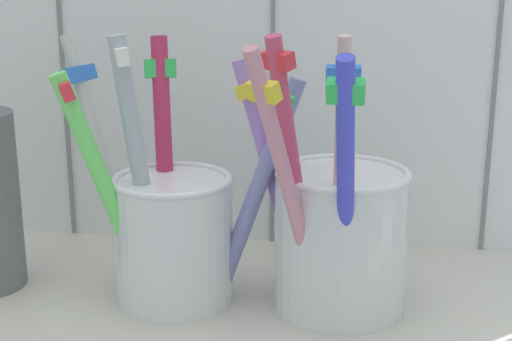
# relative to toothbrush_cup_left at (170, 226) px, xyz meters

# --- Properties ---
(counter_slab) EXTENTS (0.64, 0.22, 0.02)m
(counter_slab) POSITION_rel_toothbrush_cup_left_xyz_m (0.05, 0.00, -0.06)
(counter_slab) COLOR #BCB7AD
(counter_slab) RESTS_ON ground
(toothbrush_cup_left) EXTENTS (0.16, 0.09, 0.17)m
(toothbrush_cup_left) POSITION_rel_toothbrush_cup_left_xyz_m (0.00, 0.00, 0.00)
(toothbrush_cup_left) COLOR silver
(toothbrush_cup_left) RESTS_ON counter_slab
(toothbrush_cup_right) EXTENTS (0.11, 0.12, 0.18)m
(toothbrush_cup_right) POSITION_rel_toothbrush_cup_left_xyz_m (0.11, -0.00, 0.00)
(toothbrush_cup_right) COLOR silver
(toothbrush_cup_right) RESTS_ON counter_slab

